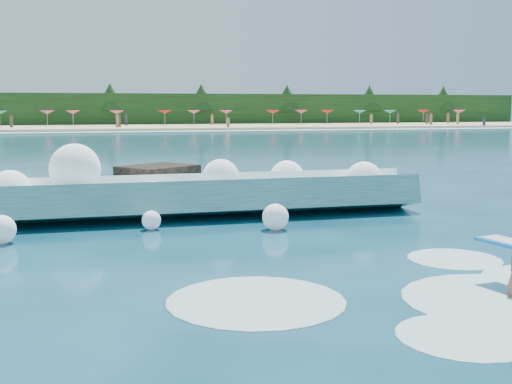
% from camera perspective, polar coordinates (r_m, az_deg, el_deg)
% --- Properties ---
extents(ground, '(200.00, 200.00, 0.00)m').
position_cam_1_polar(ground, '(12.09, -4.47, -7.11)').
color(ground, '#07303E').
rests_on(ground, ground).
extents(beach, '(140.00, 20.00, 0.40)m').
position_cam_1_polar(beach, '(89.57, -13.62, 5.58)').
color(beach, tan).
rests_on(beach, ground).
extents(wet_band, '(140.00, 5.00, 0.08)m').
position_cam_1_polar(wet_band, '(78.59, -13.42, 5.21)').
color(wet_band, silver).
rests_on(wet_band, ground).
extents(treeline, '(140.00, 4.00, 5.00)m').
position_cam_1_polar(treeline, '(99.53, -13.80, 7.08)').
color(treeline, black).
rests_on(treeline, ground).
extents(breaking_wave, '(16.86, 2.68, 1.45)m').
position_cam_1_polar(breaking_wave, '(18.10, -11.92, -0.68)').
color(breaking_wave, teal).
rests_on(breaking_wave, ground).
extents(rock_cluster, '(8.52, 3.51, 1.48)m').
position_cam_1_polar(rock_cluster, '(19.61, -17.52, -0.35)').
color(rock_cluster, black).
rests_on(rock_cluster, ground).
extents(wave_spray, '(15.07, 4.20, 2.08)m').
position_cam_1_polar(wave_spray, '(17.87, -13.65, 0.63)').
color(wave_spray, white).
rests_on(wave_spray, ground).
extents(surf_foam, '(9.69, 5.84, 0.16)m').
position_cam_1_polar(surf_foam, '(11.06, 16.97, -8.83)').
color(surf_foam, silver).
rests_on(surf_foam, ground).
extents(beach_umbrellas, '(112.48, 6.67, 0.50)m').
position_cam_1_polar(beach_umbrellas, '(92.01, -13.74, 6.90)').
color(beach_umbrellas, red).
rests_on(beach_umbrellas, ground).
extents(beachgoers, '(104.61, 12.54, 1.94)m').
position_cam_1_polar(beachgoers, '(85.11, -16.02, 6.00)').
color(beachgoers, '#3F332D').
rests_on(beachgoers, ground).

